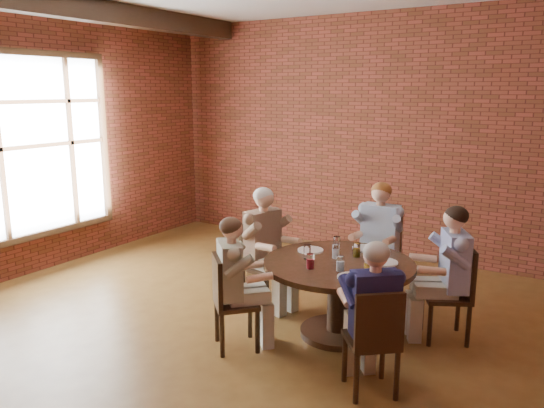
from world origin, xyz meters
The scene contains 29 objects.
floor centered at (0.00, 0.00, 0.00)m, with size 7.00×7.00×0.00m, color brown.
wall_back centered at (0.00, 3.50, 1.70)m, with size 7.00×7.00×0.00m, color brown.
wall_left centered at (-3.25, 0.00, 1.70)m, with size 7.00×7.00×0.00m, color brown.
ceiling_beam centered at (-2.45, 0.00, 3.27)m, with size 0.22×6.90×0.26m, color black.
window centered at (-3.18, 0.40, 1.65)m, with size 0.10×2.16×2.36m.
dining_table centered at (0.90, 0.72, 0.53)m, with size 1.44×1.44×0.75m.
chair_a centered at (1.87, 1.24, 0.50)m, with size 0.56×0.56×0.92m.
diner_a centered at (1.79, 1.20, 0.65)m, with size 0.51×0.62×1.30m, color #4154A9, non-canonical shape.
chair_b centered at (0.86, 1.92, 0.51)m, with size 0.44×0.44×0.94m.
diner_b centered at (0.86, 1.84, 0.67)m, with size 0.53×0.65×1.33m, color #92A2BA, non-canonical shape.
chair_c centered at (-0.17, 0.99, 0.50)m, with size 0.51×0.51×0.93m.
diner_c centered at (-0.09, 0.97, 0.66)m, with size 0.52×0.64×1.32m, color brown, non-canonical shape.
chair_d centered at (0.17, -0.06, 0.49)m, with size 0.54×0.54×0.89m.
diner_d centered at (0.22, -0.01, 0.62)m, with size 0.47×0.58×1.24m, color #B79C8F, non-canonical shape.
chair_e centered at (1.59, -0.09, 0.48)m, with size 0.54×0.54×0.88m.
diner_e centered at (1.54, -0.04, 0.62)m, with size 0.47×0.58×1.24m, color #17163F, non-canonical shape.
plate_a centered at (1.28, 0.91, 0.76)m, with size 0.26×0.26×0.01m, color white.
plate_b centered at (0.95, 1.23, 0.76)m, with size 0.26×0.26×0.01m, color white.
plate_c centered at (0.51, 0.88, 0.76)m, with size 0.26×0.26×0.01m, color white.
plate_d centered at (1.19, 0.37, 0.76)m, with size 0.26×0.26×0.01m, color white.
glass_a centered at (1.26, 0.80, 0.82)m, with size 0.07×0.07×0.14m, color white.
glass_b centered at (0.98, 0.95, 0.82)m, with size 0.07×0.07×0.14m, color white.
glass_c centered at (0.72, 1.05, 0.82)m, with size 0.07×0.07×0.14m, color white.
glass_d centered at (0.83, 0.80, 0.82)m, with size 0.07×0.07×0.14m, color white.
glass_e centered at (0.60, 0.63, 0.82)m, with size 0.07×0.07×0.14m, color white.
glass_f centered at (0.76, 0.40, 0.82)m, with size 0.07×0.07×0.14m, color white.
glass_g centered at (1.02, 0.48, 0.82)m, with size 0.07×0.07×0.14m, color white.
glass_h centered at (1.26, 0.56, 0.82)m, with size 0.07×0.07×0.14m, color white.
smartphone centered at (1.44, 0.55, 0.75)m, with size 0.07×0.13×0.01m, color black.
Camera 1 is at (2.92, -3.67, 2.34)m, focal length 35.00 mm.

